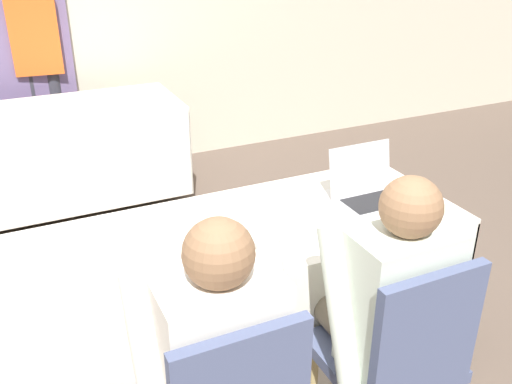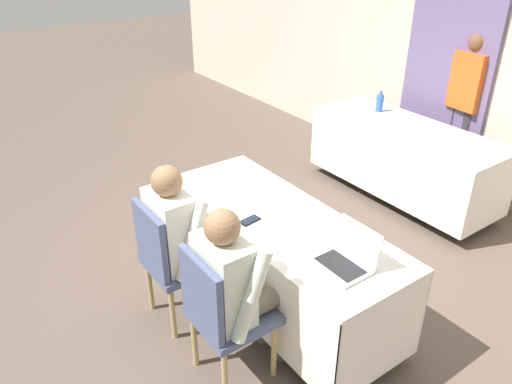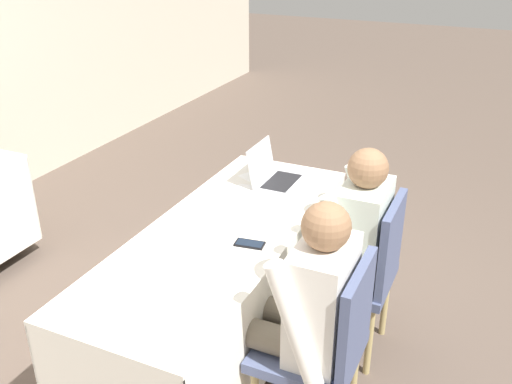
{
  "view_description": "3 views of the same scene",
  "coord_description": "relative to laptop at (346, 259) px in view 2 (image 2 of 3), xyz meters",
  "views": [
    {
      "loc": [
        -0.78,
        -1.86,
        1.88
      ],
      "look_at": [
        0.0,
        -0.19,
        1.0
      ],
      "focal_mm": 40.0,
      "sensor_mm": 36.0,
      "label": 1
    },
    {
      "loc": [
        2.21,
        -1.77,
        2.49
      ],
      "look_at": [
        0.0,
        -0.19,
        1.0
      ],
      "focal_mm": 35.0,
      "sensor_mm": 36.0,
      "label": 2
    },
    {
      "loc": [
        -2.2,
        -1.2,
        2.15
      ],
      "look_at": [
        0.0,
        -0.19,
        1.0
      ],
      "focal_mm": 40.0,
      "sensor_mm": 36.0,
      "label": 3
    }
  ],
  "objects": [
    {
      "name": "cell_phone",
      "position": [
        -0.71,
        -0.17,
        -0.04
      ],
      "size": [
        0.09,
        0.15,
        0.01
      ],
      "rotation": [
        0.0,
        0.0,
        0.14
      ],
      "color": "black",
      "rests_on": "conference_table_near"
    },
    {
      "name": "conference_table_far",
      "position": [
        -1.22,
        2.04,
        -0.23
      ],
      "size": [
        1.92,
        0.72,
        0.75
      ],
      "color": "white",
      "rests_on": "ground_plane"
    },
    {
      "name": "curtain_panel",
      "position": [
        -1.33,
        2.67,
        0.53
      ],
      "size": [
        0.98,
        0.04,
        2.65
      ],
      "color": "slate",
      "rests_on": "ground_plane"
    },
    {
      "name": "laptop",
      "position": [
        0.0,
        0.0,
        0.0
      ],
      "size": [
        0.31,
        0.27,
        0.23
      ],
      "rotation": [
        0.0,
        0.0,
        0.0
      ],
      "color": "#B7B7BC",
      "rests_on": "conference_table_near"
    },
    {
      "name": "paper_beside_laptop",
      "position": [
        -1.4,
        -0.03,
        -0.04
      ],
      "size": [
        0.26,
        0.33,
        0.0
      ],
      "rotation": [
        0.0,
        0.0,
        0.19
      ],
      "color": "white",
      "rests_on": "conference_table_near"
    },
    {
      "name": "chair_near_left",
      "position": [
        -0.96,
        -0.64,
        -0.29
      ],
      "size": [
        0.44,
        0.44,
        0.92
      ],
      "rotation": [
        0.0,
        0.0,
        3.14
      ],
      "color": "tan",
      "rests_on": "ground_plane"
    },
    {
      "name": "paper_centre_table",
      "position": [
        -0.17,
        0.03,
        -0.04
      ],
      "size": [
        0.27,
        0.33,
        0.0
      ],
      "rotation": [
        0.0,
        0.0,
        0.21
      ],
      "color": "white",
      "rests_on": "conference_table_near"
    },
    {
      "name": "person_checkered_shirt",
      "position": [
        -0.96,
        -0.54,
        -0.13
      ],
      "size": [
        0.5,
        0.52,
        1.18
      ],
      "rotation": [
        0.0,
        0.0,
        3.14
      ],
      "color": "#665B4C",
      "rests_on": "ground_plane"
    },
    {
      "name": "chair_near_right",
      "position": [
        -0.32,
        -0.64,
        -0.29
      ],
      "size": [
        0.44,
        0.44,
        0.92
      ],
      "rotation": [
        0.0,
        0.0,
        3.14
      ],
      "color": "tan",
      "rests_on": "ground_plane"
    },
    {
      "name": "conference_table_near",
      "position": [
        -0.64,
        0.02,
        -0.23
      ],
      "size": [
        1.92,
        0.72,
        0.75
      ],
      "color": "white",
      "rests_on": "ground_plane"
    },
    {
      "name": "paper_left_edge",
      "position": [
        0.04,
        0.07,
        -0.04
      ],
      "size": [
        0.31,
        0.36,
        0.0
      ],
      "rotation": [
        0.0,
        0.0,
        -0.42
      ],
      "color": "white",
      "rests_on": "conference_table_near"
    },
    {
      "name": "water_bottle",
      "position": [
        -1.69,
        2.14,
        0.06
      ],
      "size": [
        0.08,
        0.08,
        0.24
      ],
      "color": "#2D5BB7",
      "rests_on": "conference_table_far"
    },
    {
      "name": "ground_plane",
      "position": [
        -0.64,
        0.02,
        -0.8
      ],
      "size": [
        24.0,
        24.0,
        0.0
      ],
      "primitive_type": "plane",
      "color": "brown"
    },
    {
      "name": "person_white_shirt",
      "position": [
        -0.32,
        -0.54,
        -0.13
      ],
      "size": [
        0.5,
        0.52,
        1.18
      ],
      "rotation": [
        0.0,
        0.0,
        3.14
      ],
      "color": "#665B4C",
      "rests_on": "ground_plane"
    },
    {
      "name": "person_red_shirt",
      "position": [
        -1.08,
        2.7,
        0.11
      ],
      "size": [
        0.36,
        0.23,
        1.59
      ],
      "rotation": [
        0.0,
        0.0,
        -0.1
      ],
      "color": "#33333D",
      "rests_on": "ground_plane"
    }
  ]
}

